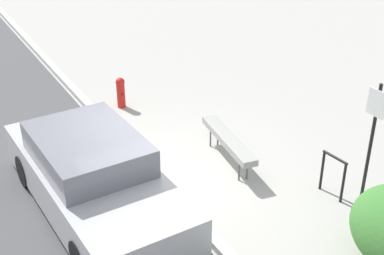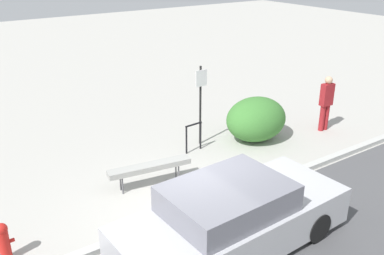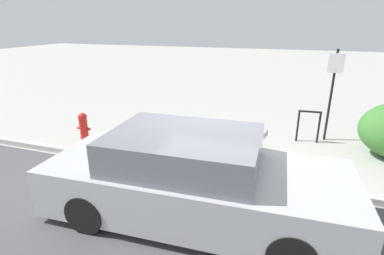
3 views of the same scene
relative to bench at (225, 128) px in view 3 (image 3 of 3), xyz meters
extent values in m
plane|color=#ADAAA3|center=(0.07, -1.57, -0.49)|extent=(60.00, 60.00, 0.00)
cube|color=#B7B7B2|center=(0.07, -1.57, -0.43)|extent=(60.00, 0.20, 0.13)
cylinder|color=#515156|center=(-0.71, 0.02, -0.28)|extent=(0.04, 0.04, 0.43)
cylinder|color=#515156|center=(0.68, -0.19, -0.28)|extent=(0.04, 0.04, 0.43)
cylinder|color=#515156|center=(-0.68, 0.19, -0.28)|extent=(0.04, 0.04, 0.43)
cylinder|color=#515156|center=(0.71, -0.02, -0.28)|extent=(0.04, 0.04, 0.43)
cube|color=#999993|center=(0.00, 0.00, 0.01)|extent=(2.03, 0.61, 0.13)
cylinder|color=black|center=(1.67, 0.96, -0.09)|extent=(0.05, 0.05, 0.80)
cylinder|color=black|center=(2.17, 1.00, -0.09)|extent=(0.05, 0.05, 0.80)
cylinder|color=black|center=(1.92, 0.98, 0.31)|extent=(0.55, 0.09, 0.05)
cylinder|color=black|center=(2.36, 1.29, 0.66)|extent=(0.06, 0.06, 2.30)
cube|color=white|center=(2.36, 1.25, 1.48)|extent=(0.36, 0.02, 0.46)
cylinder|color=red|center=(-3.44, -0.85, -0.19)|extent=(0.20, 0.20, 0.60)
sphere|color=red|center=(-3.44, -0.85, 0.16)|extent=(0.22, 0.22, 0.22)
cylinder|color=red|center=(-3.58, -0.85, -0.13)|extent=(0.08, 0.07, 0.07)
cylinder|color=red|center=(-3.30, -0.85, -0.13)|extent=(0.08, 0.07, 0.07)
cylinder|color=black|center=(1.57, -1.99, -0.19)|extent=(0.61, 0.20, 0.60)
cylinder|color=black|center=(1.64, -3.63, -0.19)|extent=(0.61, 0.20, 0.60)
cylinder|color=black|center=(-1.25, -2.10, -0.19)|extent=(0.61, 0.20, 0.60)
cylinder|color=black|center=(-1.19, -3.74, -0.19)|extent=(0.61, 0.20, 0.60)
cube|color=#B7B7BC|center=(0.19, -2.86, 0.01)|extent=(4.63, 1.96, 0.74)
cube|color=slate|center=(0.01, -2.87, 0.62)|extent=(2.25, 1.69, 0.52)
camera|label=1|loc=(7.67, -5.21, 5.14)|focal=50.00mm
camera|label=2|loc=(-4.18, -7.91, 4.72)|focal=40.00mm
camera|label=3|loc=(1.43, -6.69, 2.42)|focal=28.00mm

